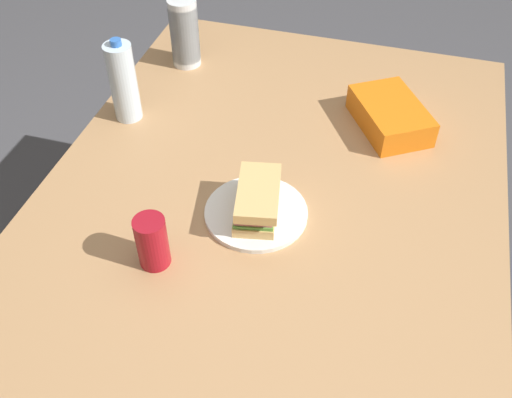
{
  "coord_description": "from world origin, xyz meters",
  "views": [
    {
      "loc": [
        0.88,
        0.24,
        1.7
      ],
      "look_at": [
        0.0,
        -0.01,
        0.79
      ],
      "focal_mm": 41.01,
      "sensor_mm": 36.0,
      "label": 1
    }
  ],
  "objects_px": {
    "sandwich": "(257,199)",
    "chip_bag": "(390,115)",
    "soda_can_red": "(152,242)",
    "plastic_cup_stack": "(184,33)",
    "dining_table": "(262,239)",
    "paper_plate": "(256,213)",
    "water_bottle_tall": "(123,82)"
  },
  "relations": [
    {
      "from": "soda_can_red",
      "to": "dining_table",
      "type": "bearing_deg",
      "value": 136.35
    },
    {
      "from": "water_bottle_tall",
      "to": "plastic_cup_stack",
      "type": "xyz_separation_m",
      "value": [
        -0.29,
        0.06,
        -0.01
      ]
    },
    {
      "from": "chip_bag",
      "to": "paper_plate",
      "type": "bearing_deg",
      "value": 116.73
    },
    {
      "from": "soda_can_red",
      "to": "sandwich",
      "type": "bearing_deg",
      "value": 137.57
    },
    {
      "from": "soda_can_red",
      "to": "paper_plate",
      "type": "bearing_deg",
      "value": 138.51
    },
    {
      "from": "soda_can_red",
      "to": "plastic_cup_stack",
      "type": "bearing_deg",
      "value": -164.15
    },
    {
      "from": "chip_bag",
      "to": "plastic_cup_stack",
      "type": "distance_m",
      "value": 0.64
    },
    {
      "from": "soda_can_red",
      "to": "chip_bag",
      "type": "distance_m",
      "value": 0.73
    },
    {
      "from": "soda_can_red",
      "to": "plastic_cup_stack",
      "type": "distance_m",
      "value": 0.77
    },
    {
      "from": "dining_table",
      "to": "soda_can_red",
      "type": "xyz_separation_m",
      "value": [
        0.19,
        -0.18,
        0.14
      ]
    },
    {
      "from": "soda_can_red",
      "to": "chip_bag",
      "type": "xyz_separation_m",
      "value": [
        -0.6,
        0.41,
        -0.03
      ]
    },
    {
      "from": "sandwich",
      "to": "plastic_cup_stack",
      "type": "height_order",
      "value": "plastic_cup_stack"
    },
    {
      "from": "dining_table",
      "to": "water_bottle_tall",
      "type": "relative_size",
      "value": 7.1
    },
    {
      "from": "water_bottle_tall",
      "to": "chip_bag",
      "type": "bearing_deg",
      "value": 102.37
    },
    {
      "from": "paper_plate",
      "to": "soda_can_red",
      "type": "distance_m",
      "value": 0.26
    },
    {
      "from": "paper_plate",
      "to": "plastic_cup_stack",
      "type": "height_order",
      "value": "plastic_cup_stack"
    },
    {
      "from": "soda_can_red",
      "to": "chip_bag",
      "type": "relative_size",
      "value": 0.53
    },
    {
      "from": "dining_table",
      "to": "paper_plate",
      "type": "bearing_deg",
      "value": -87.59
    },
    {
      "from": "chip_bag",
      "to": "water_bottle_tall",
      "type": "height_order",
      "value": "water_bottle_tall"
    },
    {
      "from": "paper_plate",
      "to": "sandwich",
      "type": "bearing_deg",
      "value": 37.67
    },
    {
      "from": "paper_plate",
      "to": "soda_can_red",
      "type": "xyz_separation_m",
      "value": [
        0.19,
        -0.17,
        0.06
      ]
    },
    {
      "from": "chip_bag",
      "to": "dining_table",
      "type": "bearing_deg",
      "value": 118.1
    },
    {
      "from": "water_bottle_tall",
      "to": "soda_can_red",
      "type": "bearing_deg",
      "value": 30.72
    },
    {
      "from": "paper_plate",
      "to": "water_bottle_tall",
      "type": "height_order",
      "value": "water_bottle_tall"
    },
    {
      "from": "water_bottle_tall",
      "to": "plastic_cup_stack",
      "type": "bearing_deg",
      "value": 169.24
    },
    {
      "from": "sandwich",
      "to": "soda_can_red",
      "type": "xyz_separation_m",
      "value": [
        0.18,
        -0.17,
        0.01
      ]
    },
    {
      "from": "sandwich",
      "to": "chip_bag",
      "type": "relative_size",
      "value": 0.85
    },
    {
      "from": "plastic_cup_stack",
      "to": "dining_table",
      "type": "bearing_deg",
      "value": 35.15
    },
    {
      "from": "soda_can_red",
      "to": "water_bottle_tall",
      "type": "distance_m",
      "value": 0.52
    },
    {
      "from": "sandwich",
      "to": "chip_bag",
      "type": "xyz_separation_m",
      "value": [
        -0.41,
        0.25,
        -0.02
      ]
    },
    {
      "from": "paper_plate",
      "to": "plastic_cup_stack",
      "type": "xyz_separation_m",
      "value": [
        -0.55,
        -0.38,
        0.1
      ]
    },
    {
      "from": "dining_table",
      "to": "chip_bag",
      "type": "distance_m",
      "value": 0.49
    }
  ]
}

